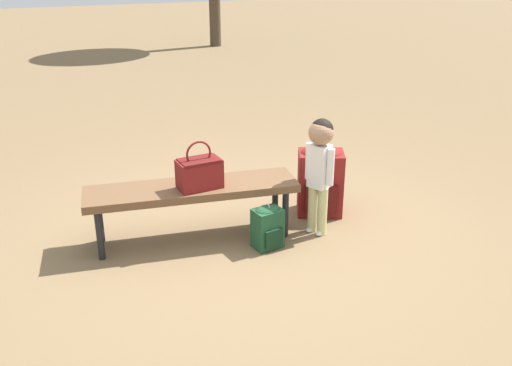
# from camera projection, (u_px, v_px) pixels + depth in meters

# --- Properties ---
(ground_plane) EXTENTS (40.00, 40.00, 0.00)m
(ground_plane) POSITION_uv_depth(u_px,v_px,m) (249.00, 235.00, 4.48)
(ground_plane) COLOR brown
(ground_plane) RESTS_ON ground
(park_bench) EXTENTS (1.64, 0.61, 0.45)m
(park_bench) POSITION_uv_depth(u_px,v_px,m) (192.00, 193.00, 4.29)
(park_bench) COLOR brown
(park_bench) RESTS_ON ground
(handbag) EXTENTS (0.33, 0.21, 0.37)m
(handbag) POSITION_uv_depth(u_px,v_px,m) (199.00, 172.00, 4.18)
(handbag) COLOR maroon
(handbag) RESTS_ON park_bench
(child_standing) EXTENTS (0.19, 0.23, 0.94)m
(child_standing) POSITION_uv_depth(u_px,v_px,m) (320.00, 159.00, 4.29)
(child_standing) COLOR #CCCC8C
(child_standing) RESTS_ON ground
(backpack_large) EXTENTS (0.45, 0.41, 0.63)m
(backpack_large) POSITION_uv_depth(u_px,v_px,m) (320.00, 179.00, 4.76)
(backpack_large) COLOR maroon
(backpack_large) RESTS_ON ground
(backpack_small) EXTENTS (0.24, 0.21, 0.36)m
(backpack_small) POSITION_uv_depth(u_px,v_px,m) (268.00, 226.00, 4.25)
(backpack_small) COLOR #1E4C2D
(backpack_small) RESTS_ON ground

